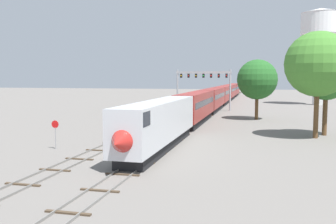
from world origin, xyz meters
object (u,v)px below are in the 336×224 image
Objects in this scene: passenger_train at (219,96)px; water_tower at (320,29)px; trackside_tree_mid at (257,80)px; stop_sign at (55,131)px; signal_gantry at (203,80)px; trackside_tree_right at (318,64)px; trackside_tree_left at (326,78)px.

passenger_train is 32.28m from water_tower.
water_tower is at bearing 68.70° from trackside_tree_mid.
passenger_train is 58.97m from stop_sign.
signal_gantry is 48.27m from stop_sign.
passenger_train is 45.90× the size of stop_sign.
water_tower is 1.99× the size of trackside_tree_right.
trackside_tree_left is at bearing -57.93° from signal_gantry.
trackside_tree_mid is (-8.29, 15.87, -0.26)m from trackside_tree_left.
trackside_tree_mid reaches higher than stop_sign.
trackside_tree_left reaches higher than signal_gantry.
passenger_train is at bearing 109.23° from trackside_tree_mid.
passenger_train is 45.83m from trackside_tree_left.
trackside_tree_mid is (-15.22, -39.04, -12.72)m from water_tower.
trackside_tree_left is at bearing -97.19° from water_tower.
water_tower is 43.79m from trackside_tree_mid.
water_tower is 56.73m from trackside_tree_left.
trackside_tree_mid is (11.41, -15.57, 0.26)m from signal_gantry.
trackside_tree_left is at bearing 30.19° from stop_sign.
stop_sign is at bearing -99.76° from passenger_train.
trackside_tree_left is (-6.92, -54.91, -12.46)m from water_tower.
trackside_tree_right is at bearing -69.45° from trackside_tree_mid.
passenger_train is at bearing 78.12° from signal_gantry.
trackside_tree_mid is at bearing 117.59° from trackside_tree_left.
trackside_tree_left is at bearing -67.50° from passenger_train.
trackside_tree_right is at bearing -118.12° from trackside_tree_left.
trackside_tree_left is at bearing -62.41° from trackside_tree_mid.
passenger_train is at bearing 112.50° from trackside_tree_left.
trackside_tree_mid reaches higher than passenger_train.
trackside_tree_right reaches higher than stop_sign.
stop_sign is (-10.00, -58.11, -0.74)m from passenger_train.
trackside_tree_right is at bearing -70.23° from passenger_train.
water_tower reaches higher than signal_gantry.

